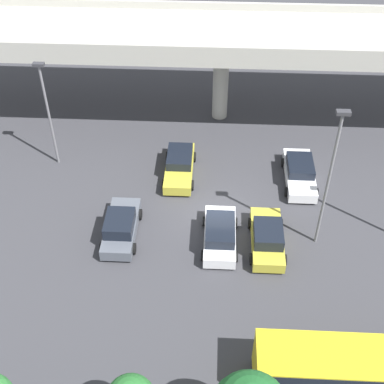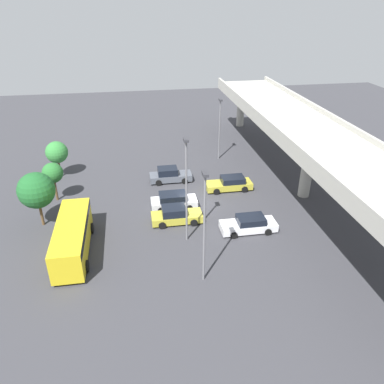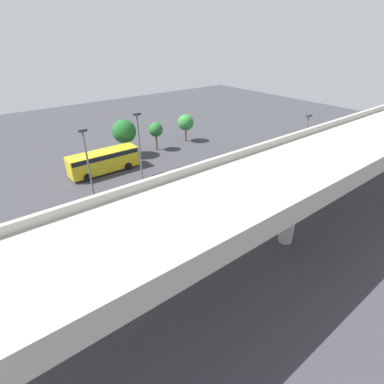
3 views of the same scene
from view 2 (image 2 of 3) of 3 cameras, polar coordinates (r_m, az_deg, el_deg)
name	(u,v)px [view 2 (image 2 of 3)]	position (r m, az deg, el deg)	size (l,w,h in m)	color
ground_plane	(193,205)	(36.92, 0.18, -1.93)	(101.50, 101.50, 0.00)	#38383D
highway_overpass	(312,137)	(37.81, 17.84, 7.92)	(48.51, 7.43, 7.49)	#ADAAA0
parked_car_0	(170,175)	(41.32, -3.41, 2.58)	(2.03, 4.58, 1.61)	#515660
parked_car_1	(230,184)	(39.69, 5.77, 1.29)	(2.05, 4.86, 1.45)	gold
parked_car_2	(174,201)	(36.18, -2.82, -1.34)	(2.07, 4.40, 1.50)	silver
parked_car_3	(176,215)	(33.84, -2.47, -3.56)	(2.03, 4.57, 1.57)	gold
parked_car_4	(249,224)	(33.01, 8.66, -4.89)	(2.07, 4.88, 1.40)	silver
shuttle_bus	(72,236)	(31.06, -17.80, -6.35)	(8.38, 2.63, 2.61)	gold
lamp_post_near_aisle	(220,125)	(46.06, 4.24, 10.21)	(0.70, 0.35, 7.53)	slate
lamp_post_mid_lot	(186,185)	(29.21, -0.87, 1.11)	(0.70, 0.35, 8.97)	slate
lamp_post_by_overpass	(204,221)	(24.98, 1.90, -4.49)	(0.70, 0.35, 8.55)	slate
tree_front_left	(57,152)	(44.12, -19.91, 5.70)	(2.42, 2.42, 4.16)	brown
tree_front_centre	(53,173)	(38.89, -20.47, 2.72)	(2.01, 2.01, 4.00)	brown
tree_front_right	(36,190)	(34.75, -22.64, 0.22)	(3.17, 3.17, 5.06)	brown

